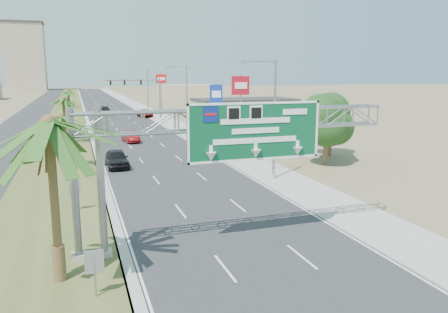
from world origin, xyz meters
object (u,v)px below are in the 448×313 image
object	(u,v)px
sign_gantry	(224,131)
pole_sign_red_near	(240,89)
store_building	(244,111)
car_right_lane	(145,113)
pole_sign_red_far	(161,82)
car_mid_lane	(130,137)
car_far	(105,110)
signal_mast	(149,95)
car_left_lane	(117,159)
palm_near	(49,123)
pole_sign_blue	(216,96)

from	to	relation	value
sign_gantry	pole_sign_red_near	size ratio (longest dim) A/B	1.91
store_building	pole_sign_red_near	world-z (taller)	pole_sign_red_near
car_right_lane	pole_sign_red_near	distance (m)	38.22
pole_sign_red_far	store_building	bearing A→B (deg)	-49.59
car_mid_lane	car_far	size ratio (longest dim) A/B	0.83
sign_gantry	car_right_lane	size ratio (longest dim) A/B	2.98
signal_mast	store_building	size ratio (longest dim) A/B	0.57
car_right_lane	signal_mast	bearing A→B (deg)	-94.51
car_right_lane	car_far	xyz separation A→B (m)	(-7.32, 10.12, 0.01)
car_right_lane	car_far	world-z (taller)	car_far
signal_mast	pole_sign_red_far	xyz separation A→B (m)	(4.05, 9.03, 2.22)
car_left_lane	pole_sign_red_far	size ratio (longest dim) A/B	0.56
sign_gantry	car_far	xyz separation A→B (m)	(-0.79, 80.10, -5.27)
car_right_lane	store_building	bearing A→B (deg)	-42.42
car_left_lane	palm_near	bearing A→B (deg)	-101.90
pole_sign_red_near	palm_near	bearing A→B (deg)	-121.83
signal_mast	store_building	distance (m)	18.08
signal_mast	car_right_lane	distance (m)	8.92
sign_gantry	car_far	size ratio (longest dim) A/B	3.07
palm_near	pole_sign_blue	world-z (taller)	palm_near
car_mid_lane	pole_sign_blue	xyz separation A→B (m)	(14.50, 8.23, 4.68)
palm_near	signal_mast	size ratio (longest dim) A/B	0.81
signal_mast	car_right_lane	world-z (taller)	signal_mast
signal_mast	car_mid_lane	distance (m)	26.31
car_left_lane	pole_sign_blue	size ratio (longest dim) A/B	0.67
pole_sign_red_near	car_left_lane	bearing A→B (deg)	-146.21
car_mid_lane	pole_sign_red_far	distance (m)	36.35
sign_gantry	car_left_lane	distance (m)	22.38
sign_gantry	palm_near	size ratio (longest dim) A/B	2.01
sign_gantry	car_far	distance (m)	80.28
palm_near	signal_mast	xyz separation A→B (m)	(14.37, 63.97, -2.08)
car_mid_lane	car_far	bearing A→B (deg)	84.19
signal_mast	car_left_lane	bearing A→B (deg)	-103.60
palm_near	car_far	world-z (taller)	palm_near
palm_near	pole_sign_red_far	bearing A→B (deg)	75.83
store_building	car_far	xyz separation A→B (m)	(-23.85, 24.03, -1.21)
store_building	sign_gantry	bearing A→B (deg)	-112.36
sign_gantry	store_building	world-z (taller)	sign_gantry
signal_mast	pole_sign_red_near	world-z (taller)	pole_sign_red_near
palm_near	pole_sign_red_far	size ratio (longest dim) A/B	0.94
car_far	store_building	bearing A→B (deg)	-44.32
sign_gantry	signal_mast	world-z (taller)	signal_mast
signal_mast	car_far	distance (m)	19.79
palm_near	pole_sign_blue	size ratio (longest dim) A/B	1.13
car_right_lane	pole_sign_red_far	distance (m)	7.41
car_far	pole_sign_blue	distance (m)	38.25
palm_near	car_right_lane	world-z (taller)	palm_near
store_building	car_mid_lane	world-z (taller)	store_building
car_mid_lane	pole_sign_red_near	size ratio (longest dim) A/B	0.52
pole_sign_blue	pole_sign_red_far	size ratio (longest dim) A/B	0.83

